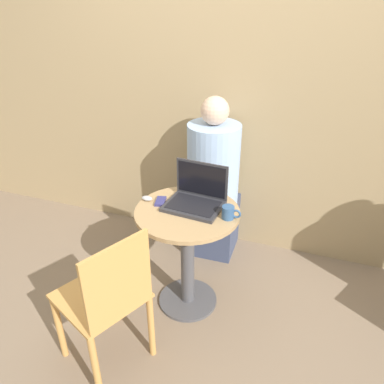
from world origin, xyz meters
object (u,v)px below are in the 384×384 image
Objects in this scene: laptop at (196,197)px; person_seated at (215,190)px; cell_phone at (161,201)px; chair_empty at (108,301)px.

person_seated is at bearing 95.00° from laptop.
cell_phone is 0.09× the size of person_seated.
chair_empty is at bearing -110.63° from laptop.
cell_phone is at bearing -104.69° from person_seated.
laptop is at bearing 69.37° from chair_empty.
laptop is at bearing -85.00° from person_seated.
chair_empty is (-0.03, -0.61, -0.26)m from cell_phone.
person_seated reaches higher than laptop.
laptop is 0.40× the size of chair_empty.
laptop is 3.03× the size of cell_phone.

